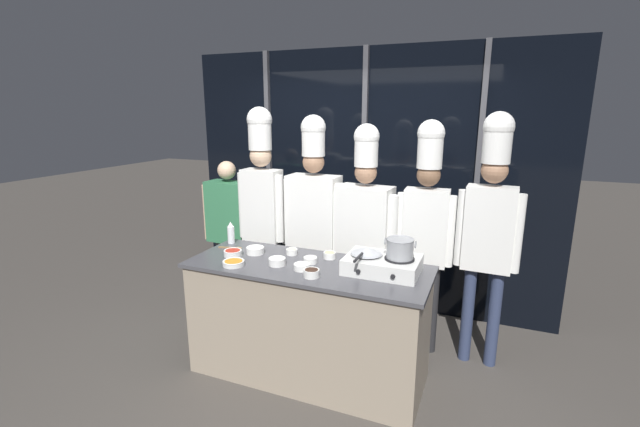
% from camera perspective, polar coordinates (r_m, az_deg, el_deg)
% --- Properties ---
extents(ground_plane, '(24.00, 24.00, 0.00)m').
position_cam_1_polar(ground_plane, '(3.73, -1.56, -20.46)').
color(ground_plane, '#47423D').
extents(window_wall_back, '(3.93, 0.09, 2.70)m').
position_cam_1_polar(window_wall_back, '(4.54, 5.94, 4.23)').
color(window_wall_back, black).
rests_on(window_wall_back, ground_plane).
extents(demo_counter, '(1.87, 0.72, 0.93)m').
position_cam_1_polar(demo_counter, '(3.48, -1.61, -14.08)').
color(demo_counter, gray).
rests_on(demo_counter, ground_plane).
extents(portable_stove, '(0.53, 0.39, 0.13)m').
position_cam_1_polar(portable_stove, '(3.17, 8.32, -6.71)').
color(portable_stove, silver).
rests_on(portable_stove, demo_counter).
extents(frying_pan, '(0.24, 0.41, 0.05)m').
position_cam_1_polar(frying_pan, '(3.17, 6.20, -4.94)').
color(frying_pan, '#ADAFB5').
rests_on(frying_pan, portable_stove).
extents(stock_pot, '(0.22, 0.20, 0.14)m').
position_cam_1_polar(stock_pot, '(3.10, 10.62, -4.54)').
color(stock_pot, '#93969B').
rests_on(stock_pot, portable_stove).
extents(squeeze_bottle_clear, '(0.06, 0.06, 0.20)m').
position_cam_1_polar(squeeze_bottle_clear, '(3.87, -11.79, -2.56)').
color(squeeze_bottle_clear, white).
rests_on(squeeze_bottle_clear, demo_counter).
extents(prep_bowl_noodles, '(0.10, 0.10, 0.05)m').
position_cam_1_polar(prep_bowl_noodles, '(3.52, -3.78, -5.04)').
color(prep_bowl_noodles, white).
rests_on(prep_bowl_noodles, demo_counter).
extents(prep_bowl_carrots, '(0.17, 0.17, 0.04)m').
position_cam_1_polar(prep_bowl_carrots, '(3.34, -11.46, -6.43)').
color(prep_bowl_carrots, white).
rests_on(prep_bowl_carrots, demo_counter).
extents(prep_bowl_soy_glaze, '(0.12, 0.12, 0.06)m').
position_cam_1_polar(prep_bowl_soy_glaze, '(3.06, -1.14, -7.87)').
color(prep_bowl_soy_glaze, white).
rests_on(prep_bowl_soy_glaze, demo_counter).
extents(prep_bowl_onion, '(0.11, 0.11, 0.05)m').
position_cam_1_polar(prep_bowl_onion, '(3.33, -1.26, -6.16)').
color(prep_bowl_onion, white).
rests_on(prep_bowl_onion, demo_counter).
extents(prep_bowl_ginger, '(0.10, 0.10, 0.05)m').
position_cam_1_polar(prep_bowl_ginger, '(3.43, 1.29, -5.53)').
color(prep_bowl_ginger, white).
rests_on(prep_bowl_ginger, demo_counter).
extents(prep_bowl_rice, '(0.15, 0.15, 0.06)m').
position_cam_1_polar(prep_bowl_rice, '(3.58, -8.64, -4.80)').
color(prep_bowl_rice, white).
rests_on(prep_bowl_rice, demo_counter).
extents(prep_bowl_bean_sprouts, '(0.12, 0.12, 0.05)m').
position_cam_1_polar(prep_bowl_bean_sprouts, '(3.19, -2.40, -7.04)').
color(prep_bowl_bean_sprouts, white).
rests_on(prep_bowl_bean_sprouts, demo_counter).
extents(prep_bowl_garlic, '(0.13, 0.13, 0.06)m').
position_cam_1_polar(prep_bowl_garlic, '(3.30, -5.74, -6.31)').
color(prep_bowl_garlic, white).
rests_on(prep_bowl_garlic, demo_counter).
extents(prep_bowl_chili_flakes, '(0.15, 0.15, 0.05)m').
position_cam_1_polar(prep_bowl_chili_flakes, '(3.55, -11.55, -5.12)').
color(prep_bowl_chili_flakes, white).
rests_on(prep_bowl_chili_flakes, demo_counter).
extents(serving_spoon_solid, '(0.21, 0.07, 0.02)m').
position_cam_1_polar(serving_spoon_solid, '(3.74, -11.34, -4.50)').
color(serving_spoon_solid, olive).
rests_on(serving_spoon_solid, demo_counter).
extents(person_guest, '(0.58, 0.25, 1.60)m').
position_cam_1_polar(person_guest, '(4.47, -12.01, -1.26)').
color(person_guest, '#4C4C51').
rests_on(person_guest, ground_plane).
extents(chef_head, '(0.48, 0.23, 2.12)m').
position_cam_1_polar(chef_head, '(4.10, -7.77, 2.40)').
color(chef_head, '#2D3856').
rests_on(chef_head, ground_plane).
extents(chef_sous, '(0.63, 0.26, 2.05)m').
position_cam_1_polar(chef_sous, '(3.98, -0.87, 0.25)').
color(chef_sous, '#2D3856').
rests_on(chef_sous, ground_plane).
extents(chef_line, '(0.62, 0.29, 1.98)m').
position_cam_1_polar(chef_line, '(3.78, 5.93, -1.31)').
color(chef_line, '#4C4C51').
rests_on(chef_line, ground_plane).
extents(chef_pastry, '(0.48, 0.22, 2.02)m').
position_cam_1_polar(chef_pastry, '(3.67, 13.95, -0.54)').
color(chef_pastry, '#232326').
rests_on(chef_pastry, ground_plane).
extents(chef_apprentice, '(0.50, 0.23, 2.08)m').
position_cam_1_polar(chef_apprentice, '(3.61, 21.71, -0.64)').
color(chef_apprentice, '#2D3856').
rests_on(chef_apprentice, ground_plane).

